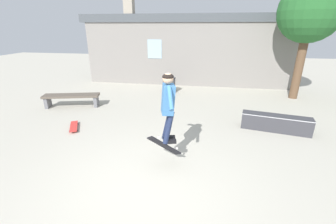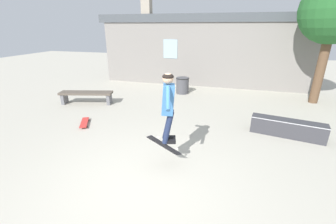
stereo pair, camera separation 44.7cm
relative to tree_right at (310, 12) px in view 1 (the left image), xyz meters
The scene contains 9 objects.
ground_plane 8.55m from the tree_right, 125.87° to the right, with size 40.00×40.00×0.00m, color #B2AD9E.
building_backdrop 5.14m from the tree_right, 161.78° to the left, with size 10.81×0.52×4.31m.
tree_right is the anchor object (origin of this frame).
park_bench 9.39m from the tree_right, 163.24° to the right, with size 2.05×0.93×0.47m.
skate_ledge 4.93m from the tree_right, 114.88° to the right, with size 1.89×0.72×0.47m.
trash_bin 6.04m from the tree_right, behind, with size 0.60×0.60×0.71m.
skater 7.42m from the tree_right, 127.59° to the right, with size 0.40×1.16×1.44m.
skateboard_flipping 7.78m from the tree_right, 127.85° to the right, with size 0.70×0.42×0.63m.
skateboard_resting 9.19m from the tree_right, 149.78° to the right, with size 0.55×0.79×0.08m.
Camera 1 is at (0.94, -3.42, 2.83)m, focal length 24.00 mm.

